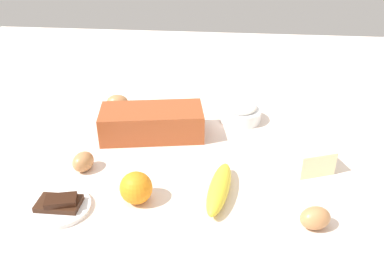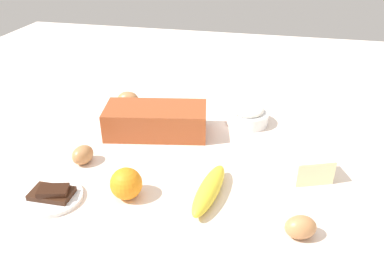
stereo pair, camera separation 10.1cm
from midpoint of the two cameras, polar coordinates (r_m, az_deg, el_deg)
ground_plane at (r=1.03m, az=-2.79°, el=-2.49°), size 2.40×2.40×0.02m
loaf_pan at (r=1.09m, az=-8.53°, el=2.12°), size 0.30×0.18×0.08m
flour_bowl at (r=1.17m, az=4.69°, el=3.62°), size 0.12×0.12×0.06m
banana at (r=0.86m, az=0.63°, el=-7.58°), size 0.07×0.19×0.04m
orange_fruit at (r=0.85m, az=-11.59°, el=-7.42°), size 0.07×0.07×0.07m
butter_block at (r=0.96m, az=14.34°, el=-3.33°), size 0.11×0.09×0.06m
egg_near_butter at (r=0.80m, az=14.14°, el=-11.56°), size 0.07×0.06×0.05m
egg_beside_bowl at (r=0.99m, az=-18.49°, el=-3.53°), size 0.06×0.07×0.05m
egg_loose at (r=1.27m, az=-13.13°, el=4.88°), size 0.08×0.06×0.05m
chocolate_plate at (r=0.89m, az=-21.97°, el=-9.43°), size 0.13×0.13×0.03m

